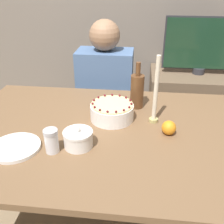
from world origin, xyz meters
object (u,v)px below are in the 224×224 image
tv_monitor (203,45)px  cake (112,111)px  sugar_shaker (51,141)px  bottle (137,91)px  person_man_blue_shirt (106,109)px  sugar_bowl (78,139)px  candle (155,95)px

tv_monitor → cake: bearing=-122.5°
sugar_shaker → bottle: bearing=53.7°
person_man_blue_shirt → sugar_bowl: bearing=89.9°
sugar_bowl → person_man_blue_shirt: bearing=89.9°
sugar_bowl → candle: candle is taller
bottle → sugar_bowl: bearing=-120.1°
cake → tv_monitor: tv_monitor is taller
cake → tv_monitor: size_ratio=0.37×
person_man_blue_shirt → candle: bearing=119.6°
sugar_shaker → tv_monitor: size_ratio=0.17×
sugar_shaker → bottle: bottle is taller
cake → sugar_bowl: same height
cake → tv_monitor: (0.63, 0.99, 0.13)m
person_man_blue_shirt → bottle: bearing=119.4°
candle → person_man_blue_shirt: size_ratio=0.30×
bottle → tv_monitor: tv_monitor is taller
bottle → sugar_shaker: bearing=-126.3°
tv_monitor → sugar_shaker: bearing=-123.2°
sugar_shaker → tv_monitor: bearing=56.8°
sugar_bowl → tv_monitor: tv_monitor is taller
person_man_blue_shirt → cake: bearing=101.4°
candle → sugar_shaker: bearing=-144.7°
cake → person_man_blue_shirt: 0.67m
candle → tv_monitor: tv_monitor is taller
sugar_bowl → candle: bearing=37.6°
sugar_bowl → sugar_shaker: size_ratio=1.21×
candle → bottle: bearing=120.1°
sugar_shaker → person_man_blue_shirt: bearing=83.3°
sugar_shaker → person_man_blue_shirt: person_man_blue_shirt is taller
cake → sugar_shaker: sugar_shaker is taller
person_man_blue_shirt → tv_monitor: (0.75, 0.39, 0.43)m
candle → person_man_blue_shirt: person_man_blue_shirt is taller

